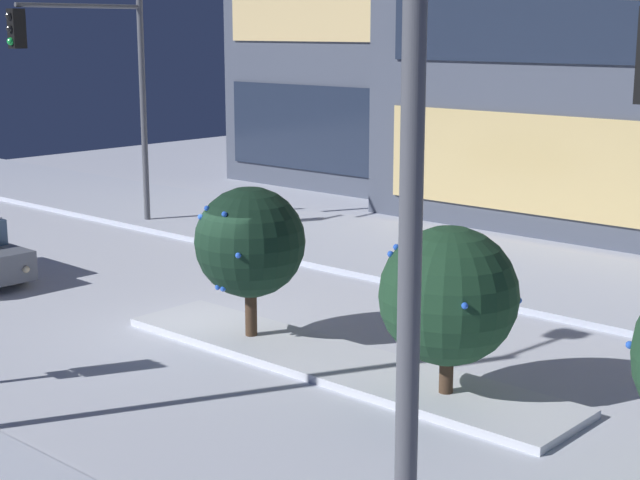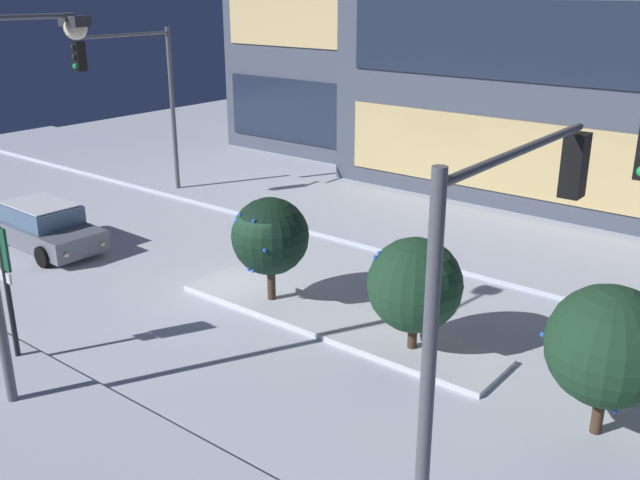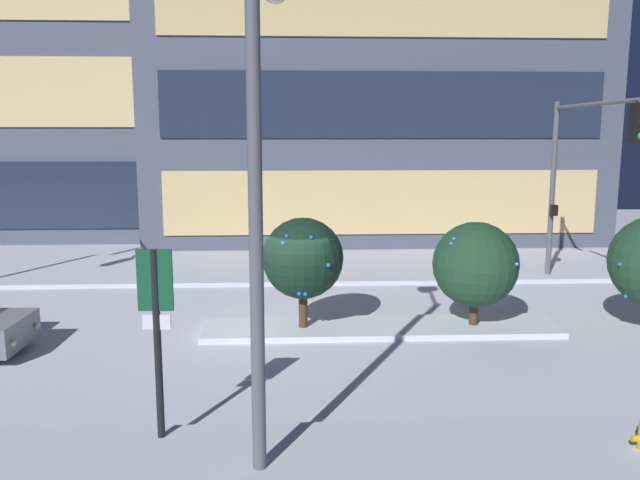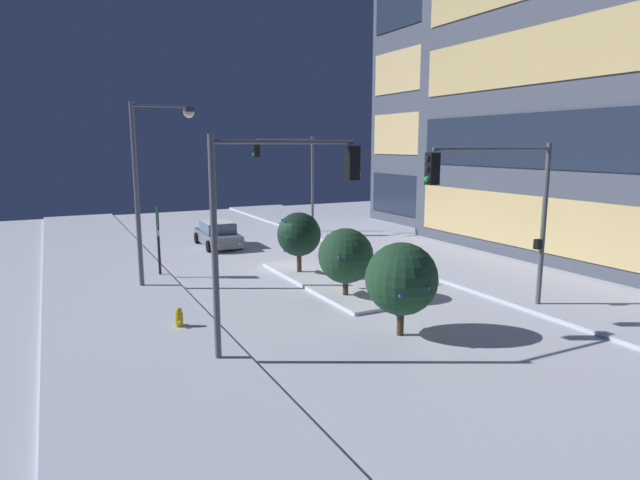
{
  "view_description": "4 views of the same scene",
  "coord_description": "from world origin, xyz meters",
  "px_view_note": "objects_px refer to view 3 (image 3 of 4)",
  "views": [
    {
      "loc": [
        13.16,
        -11.78,
        5.69
      ],
      "look_at": [
        3.12,
        -0.61,
        2.43
      ],
      "focal_mm": 54.94,
      "sensor_mm": 36.0,
      "label": 1
    },
    {
      "loc": [
        12.51,
        -12.62,
        8.04
      ],
      "look_at": [
        1.82,
        0.82,
        1.89
      ],
      "focal_mm": 40.33,
      "sensor_mm": 36.0,
      "label": 2
    },
    {
      "loc": [
        0.33,
        -15.41,
        4.94
      ],
      "look_at": [
        1.09,
        0.56,
        2.3
      ],
      "focal_mm": 36.1,
      "sensor_mm": 36.0,
      "label": 3
    },
    {
      "loc": [
        22.62,
        -9.83,
        5.93
      ],
      "look_at": [
        2.71,
        0.27,
        1.96
      ],
      "focal_mm": 30.0,
      "sensor_mm": 36.0,
      "label": 4
    }
  ],
  "objects_px": {
    "parking_info_sign": "(157,321)",
    "decorated_tree_left_of_median": "(303,259)",
    "traffic_light_corner_far_right": "(583,159)",
    "decorated_tree_right_of_median": "(475,265)",
    "street_lamp_arched": "(262,133)"
  },
  "relations": [
    {
      "from": "parking_info_sign",
      "to": "decorated_tree_left_of_median",
      "type": "bearing_deg",
      "value": -19.72
    },
    {
      "from": "traffic_light_corner_far_right",
      "to": "parking_info_sign",
      "type": "bearing_deg",
      "value": -49.29
    },
    {
      "from": "decorated_tree_left_of_median",
      "to": "decorated_tree_right_of_median",
      "type": "bearing_deg",
      "value": -0.01
    },
    {
      "from": "decorated_tree_left_of_median",
      "to": "street_lamp_arched",
      "type": "bearing_deg",
      "value": -96.46
    },
    {
      "from": "decorated_tree_right_of_median",
      "to": "parking_info_sign",
      "type": "bearing_deg",
      "value": -139.08
    },
    {
      "from": "parking_info_sign",
      "to": "decorated_tree_right_of_median",
      "type": "distance_m",
      "value": 8.94
    },
    {
      "from": "street_lamp_arched",
      "to": "parking_info_sign",
      "type": "bearing_deg",
      "value": 84.19
    },
    {
      "from": "decorated_tree_left_of_median",
      "to": "decorated_tree_right_of_median",
      "type": "relative_size",
      "value": 1.05
    },
    {
      "from": "traffic_light_corner_far_right",
      "to": "street_lamp_arched",
      "type": "distance_m",
      "value": 13.59
    },
    {
      "from": "parking_info_sign",
      "to": "decorated_tree_left_of_median",
      "type": "distance_m",
      "value": 6.33
    },
    {
      "from": "traffic_light_corner_far_right",
      "to": "decorated_tree_left_of_median",
      "type": "distance_m",
      "value": 9.62
    },
    {
      "from": "parking_info_sign",
      "to": "decorated_tree_left_of_median",
      "type": "xyz_separation_m",
      "value": [
        2.41,
        5.86,
        -0.16
      ]
    },
    {
      "from": "street_lamp_arched",
      "to": "parking_info_sign",
      "type": "height_order",
      "value": "street_lamp_arched"
    },
    {
      "from": "decorated_tree_left_of_median",
      "to": "traffic_light_corner_far_right",
      "type": "bearing_deg",
      "value": 22.85
    },
    {
      "from": "decorated_tree_right_of_median",
      "to": "traffic_light_corner_far_right",
      "type": "bearing_deg",
      "value": 40.38
    }
  ]
}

